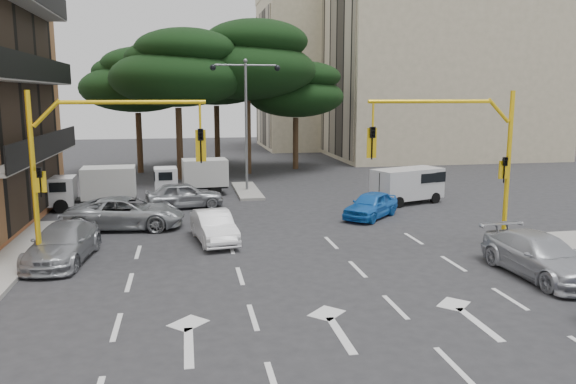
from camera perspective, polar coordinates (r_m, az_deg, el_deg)
name	(u,v)px	position (r m, az deg, el deg)	size (l,w,h in m)	color
ground	(300,273)	(18.88, 1.22, -8.19)	(120.00, 120.00, 0.00)	#28282B
median_strip	(247,191)	(34.26, -4.19, 0.15)	(1.40, 6.00, 0.15)	gray
apartment_beige_near	(442,56)	(55.01, 15.40, 13.19)	(20.20, 12.15, 18.70)	#B9AE8B
apartment_beige_far	(335,72)	(63.82, 4.75, 12.10)	(16.20, 12.15, 16.70)	#B9AE8B
pine_left_near	(178,68)	(39.57, -11.12, 12.24)	(9.15, 9.15, 10.23)	#382616
pine_center	(248,60)	(41.87, -4.08, 13.21)	(9.98, 9.98, 11.16)	#382616
pine_left_far	(137,80)	(43.67, -15.05, 10.94)	(8.32, 8.32, 9.30)	#382616
pine_right	(297,90)	(44.39, 0.88, 10.36)	(7.49, 7.49, 8.37)	#382616
pine_back	(217,72)	(46.64, -7.27, 11.96)	(9.15, 9.15, 10.23)	#382616
signal_mast_right	(466,147)	(22.27, 17.64, 4.34)	(5.79, 0.37, 6.00)	yellow
signal_mast_left	(89,154)	(19.92, -19.56, 3.64)	(5.79, 0.37, 6.00)	yellow
street_lamp_center	(246,102)	(33.77, -4.30, 9.13)	(4.16, 0.36, 7.77)	slate
car_white_hatch	(214,227)	(22.74, -7.54, -3.50)	(1.32, 3.79, 1.25)	white
car_blue_compact	(371,205)	(27.17, 8.43, -1.31)	(1.48, 3.69, 1.26)	blue
car_silver_wagon	(63,243)	(21.46, -21.90, -4.86)	(1.84, 4.53, 1.32)	#999BA0
car_silver_cross_a	(126,213)	(25.78, -16.09, -2.05)	(2.32, 5.03, 1.40)	#A8ACB0
car_silver_cross_b	(184,195)	(29.71, -10.49, -0.30)	(1.62, 4.02, 1.37)	#94979B
car_silver_parked	(540,256)	(20.06, 24.24, -5.95)	(1.91, 4.71, 1.37)	#B1B3B9
van_white	(407,185)	(31.19, 12.02, 0.65)	(1.75, 3.87, 1.93)	silver
box_truck_a	(93,188)	(30.64, -19.17, 0.37)	(1.85, 4.40, 2.16)	silver
box_truck_b	(192,177)	(33.42, -9.75, 1.48)	(1.80, 4.28, 2.11)	white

